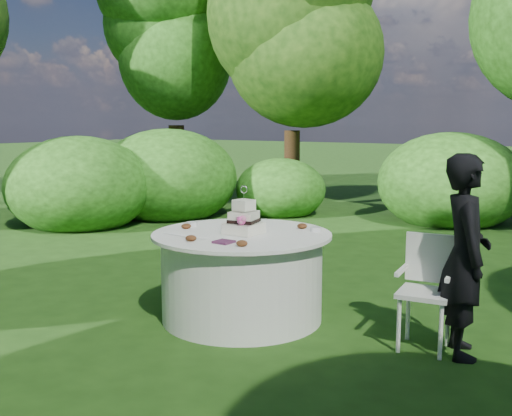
# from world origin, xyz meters

# --- Properties ---
(ground) EXTENTS (80.00, 80.00, 0.00)m
(ground) POSITION_xyz_m (0.00, 0.00, 0.00)
(ground) COLOR #1C3E10
(ground) RESTS_ON ground
(napkins) EXTENTS (0.14, 0.14, 0.02)m
(napkins) POSITION_xyz_m (0.14, -0.44, 0.78)
(napkins) COLOR #4D2141
(napkins) RESTS_ON table
(feather_plume) EXTENTS (0.48, 0.07, 0.01)m
(feather_plume) POSITION_xyz_m (-0.31, -0.40, 0.78)
(feather_plume) COLOR white
(feather_plume) RESTS_ON table
(guest) EXTENTS (0.56, 0.65, 1.51)m
(guest) POSITION_xyz_m (1.83, 0.25, 0.75)
(guest) COLOR black
(guest) RESTS_ON ground
(table) EXTENTS (1.56, 1.56, 0.77)m
(table) POSITION_xyz_m (0.00, 0.00, 0.39)
(table) COLOR silver
(table) RESTS_ON ground
(cake) EXTENTS (0.28, 0.29, 0.42)m
(cake) POSITION_xyz_m (0.04, -0.03, 0.88)
(cake) COLOR white
(cake) RESTS_ON table
(chair) EXTENTS (0.43, 0.42, 0.87)m
(chair) POSITION_xyz_m (1.56, 0.26, 0.51)
(chair) COLOR silver
(chair) RESTS_ON ground
(votives) EXTENTS (1.18, 0.54, 0.04)m
(votives) POSITION_xyz_m (-0.13, 0.29, 0.79)
(votives) COLOR silver
(votives) RESTS_ON table
(petal_cups) EXTENTS (0.95, 1.09, 0.05)m
(petal_cups) POSITION_xyz_m (0.01, -0.16, 0.79)
(petal_cups) COLOR #562D16
(petal_cups) RESTS_ON table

